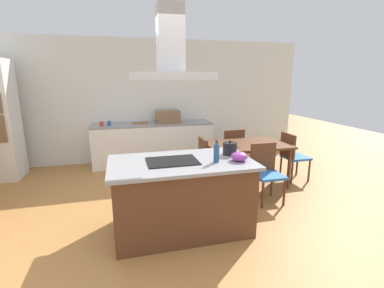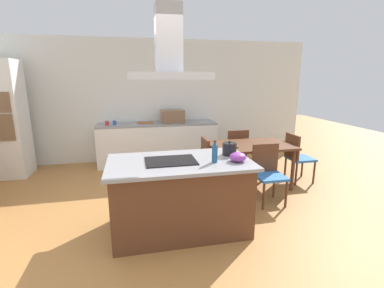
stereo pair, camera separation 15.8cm
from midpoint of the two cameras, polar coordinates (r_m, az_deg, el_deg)
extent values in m
plane|color=#AD753D|center=(5.01, -6.85, -8.46)|extent=(16.00, 16.00, 0.00)
cube|color=silver|center=(6.40, -9.43, 8.75)|extent=(7.20, 0.10, 2.70)
cube|color=#59331E|center=(3.48, -3.49, -10.94)|extent=(1.62, 0.89, 0.86)
cube|color=gray|center=(3.31, -3.60, -3.85)|extent=(1.72, 0.99, 0.04)
cube|color=black|center=(3.29, -5.46, -3.55)|extent=(0.60, 0.44, 0.01)
cylinder|color=black|center=(3.58, 6.58, -0.93)|extent=(0.18, 0.18, 0.16)
sphere|color=black|center=(3.56, 6.62, 0.51)|extent=(0.03, 0.03, 0.03)
cone|color=black|center=(3.62, 8.22, -0.69)|extent=(0.06, 0.03, 0.04)
cylinder|color=navy|center=(3.24, 3.70, -1.98)|extent=(0.07, 0.07, 0.21)
cylinder|color=navy|center=(3.21, 3.73, 0.16)|extent=(0.03, 0.03, 0.04)
cylinder|color=black|center=(3.20, 3.74, 0.63)|extent=(0.03, 0.03, 0.01)
ellipsoid|color=purple|center=(3.32, 8.43, -2.57)|extent=(0.20, 0.20, 0.11)
cube|color=white|center=(6.19, -8.81, -0.04)|extent=(2.58, 0.62, 0.86)
cube|color=gray|center=(6.10, -8.96, 4.07)|extent=(2.58, 0.62, 0.04)
cube|color=brown|center=(6.11, -5.82, 5.71)|extent=(0.50, 0.38, 0.28)
cylinder|color=red|center=(6.01, -18.95, 3.99)|extent=(0.08, 0.08, 0.09)
cylinder|color=#2D56B2|center=(6.03, -17.51, 4.12)|extent=(0.08, 0.08, 0.09)
cube|color=#995B33|center=(6.12, -11.43, 4.28)|extent=(0.34, 0.24, 0.02)
cube|color=#59331E|center=(4.88, 10.46, -0.16)|extent=(1.40, 0.90, 0.04)
cylinder|color=#59331E|center=(4.43, 4.97, -6.47)|extent=(0.06, 0.06, 0.71)
cylinder|color=#59331E|center=(4.97, 18.60, -4.90)|extent=(0.06, 0.06, 0.71)
cylinder|color=#59331E|center=(5.10, 2.17, -3.72)|extent=(0.06, 0.06, 0.71)
cylinder|color=#59331E|center=(5.57, 14.47, -2.64)|extent=(0.06, 0.06, 0.71)
cube|color=#2D6BB7|center=(4.64, -1.00, -4.51)|extent=(0.42, 0.42, 0.04)
cube|color=#59331E|center=(4.62, 1.28, -1.49)|extent=(0.04, 0.42, 0.44)
cylinder|color=#59331E|center=(4.51, -2.67, -8.09)|extent=(0.04, 0.04, 0.41)
cylinder|color=#59331E|center=(4.84, -3.58, -6.56)|extent=(0.04, 0.04, 0.41)
cylinder|color=#59331E|center=(4.60, 1.76, -7.68)|extent=(0.04, 0.04, 0.41)
cylinder|color=#59331E|center=(4.92, 0.56, -6.21)|extent=(0.04, 0.04, 0.41)
cube|color=#2D6BB7|center=(5.62, 7.11, -1.37)|extent=(0.42, 0.42, 0.04)
cube|color=#59331E|center=(5.39, 7.93, 0.59)|extent=(0.42, 0.04, 0.44)
cylinder|color=#59331E|center=(5.78, 4.72, -3.20)|extent=(0.04, 0.04, 0.41)
cylinder|color=#59331E|center=(5.91, 8.02, -2.92)|extent=(0.04, 0.04, 0.41)
cylinder|color=#59331E|center=(5.46, 5.98, -4.25)|extent=(0.04, 0.04, 0.41)
cylinder|color=#59331E|center=(5.59, 9.44, -3.93)|extent=(0.04, 0.04, 0.41)
cube|color=#2D6BB7|center=(4.33, 14.50, -6.31)|extent=(0.42, 0.42, 0.04)
cube|color=#59331E|center=(4.42, 13.50, -2.59)|extent=(0.42, 0.04, 0.44)
cylinder|color=#59331E|center=(4.36, 17.58, -9.57)|extent=(0.04, 0.04, 0.41)
cylinder|color=#59331E|center=(4.18, 13.34, -10.27)|extent=(0.04, 0.04, 0.41)
cylinder|color=#59331E|center=(4.64, 15.22, -7.96)|extent=(0.04, 0.04, 0.41)
cylinder|color=#59331E|center=(4.48, 11.17, -8.53)|extent=(0.04, 0.04, 0.41)
cube|color=#2D6BB7|center=(5.45, 19.90, -2.58)|extent=(0.42, 0.42, 0.04)
cube|color=#59331E|center=(5.29, 18.41, -0.25)|extent=(0.04, 0.42, 0.44)
cylinder|color=#59331E|center=(5.75, 20.20, -4.10)|extent=(0.04, 0.04, 0.41)
cylinder|color=#59331E|center=(5.48, 22.33, -5.17)|extent=(0.04, 0.04, 0.41)
cylinder|color=#59331E|center=(5.56, 17.14, -4.47)|extent=(0.04, 0.04, 0.41)
cylinder|color=#59331E|center=(5.28, 19.18, -5.61)|extent=(0.04, 0.04, 0.41)
cube|color=#ADADB2|center=(3.14, -5.87, 13.85)|extent=(0.90, 0.55, 0.08)
cube|color=#ADADB2|center=(3.17, -6.05, 20.92)|extent=(0.28, 0.24, 0.70)
camera|label=1|loc=(0.08, -91.22, -0.29)|focal=25.75mm
camera|label=2|loc=(0.08, 88.78, 0.29)|focal=25.75mm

